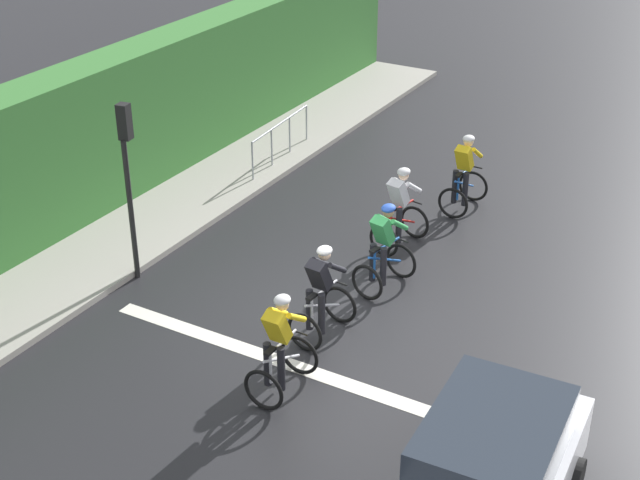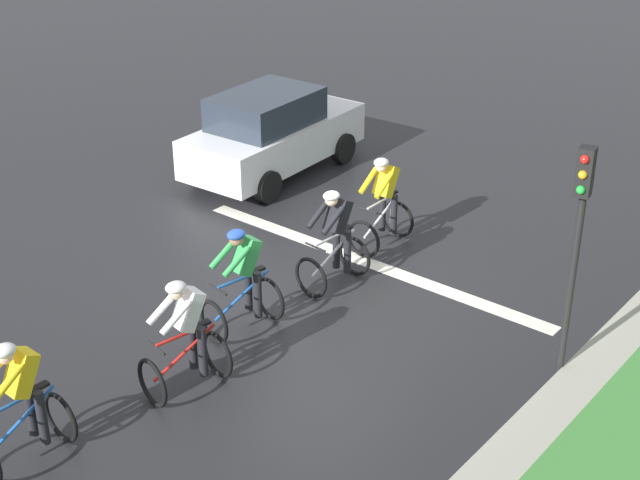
{
  "view_description": "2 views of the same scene",
  "coord_description": "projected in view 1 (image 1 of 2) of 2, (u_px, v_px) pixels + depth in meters",
  "views": [
    {
      "loc": [
        6.23,
        -11.38,
        8.54
      ],
      "look_at": [
        -0.9,
        1.02,
        0.94
      ],
      "focal_mm": 51.1,
      "sensor_mm": 36.0,
      "label": 1
    },
    {
      "loc": [
        -8.1,
        9.92,
        7.35
      ],
      "look_at": [
        -0.43,
        0.43,
        1.25
      ],
      "focal_mm": 52.16,
      "sensor_mm": 36.0,
      "label": 2
    }
  ],
  "objects": [
    {
      "name": "hedge_wall",
      "position": [
        108.0,
        132.0,
        19.18
      ],
      "size": [
        1.1,
        23.17,
        3.11
      ],
      "primitive_type": "cube",
      "color": "#387533",
      "rests_on": "ground"
    },
    {
      "name": "traffic_light_near_crossing",
      "position": [
        128.0,
        165.0,
        15.92
      ],
      "size": [
        0.23,
        0.31,
        3.34
      ],
      "color": "black",
      "rests_on": "ground"
    },
    {
      "name": "ground_plane",
      "position": [
        336.0,
        325.0,
        15.46
      ],
      "size": [
        80.0,
        80.0,
        0.0
      ],
      "primitive_type": "plane",
      "color": "black"
    },
    {
      "name": "pedestrian_railing_kerbside",
      "position": [
        281.0,
        133.0,
        21.3
      ],
      "size": [
        0.24,
        2.74,
        1.03
      ],
      "color": "#999EA3",
      "rests_on": "ground"
    },
    {
      "name": "cyclist_lead",
      "position": [
        464.0,
        175.0,
        19.04
      ],
      "size": [
        0.73,
        1.11,
        1.66
      ],
      "color": "black",
      "rests_on": "ground"
    },
    {
      "name": "road_marking_stop_line",
      "position": [
        295.0,
        366.0,
        14.42
      ],
      "size": [
        7.0,
        0.3,
        0.01
      ],
      "primitive_type": "cube",
      "color": "silver",
      "rests_on": "ground"
    },
    {
      "name": "cyclist_fourth",
      "position": [
        321.0,
        296.0,
        14.79
      ],
      "size": [
        0.76,
        1.13,
        1.66
      ],
      "color": "black",
      "rests_on": "ground"
    },
    {
      "name": "stone_wall_low",
      "position": [
        125.0,
        191.0,
        19.67
      ],
      "size": [
        0.44,
        23.17,
        0.48
      ],
      "primitive_type": "cube",
      "color": "tan",
      "rests_on": "ground"
    },
    {
      "name": "cyclist_trailing",
      "position": [
        280.0,
        348.0,
        13.47
      ],
      "size": [
        0.68,
        1.08,
        1.66
      ],
      "color": "black",
      "rests_on": "ground"
    },
    {
      "name": "cyclist_second",
      "position": [
        399.0,
        211.0,
        17.56
      ],
      "size": [
        0.87,
        1.19,
        1.66
      ],
      "color": "black",
      "rests_on": "ground"
    },
    {
      "name": "sidewalk_kerb",
      "position": [
        158.0,
        208.0,
        19.35
      ],
      "size": [
        2.8,
        23.17,
        0.12
      ],
      "primitive_type": "cube",
      "color": "#9E998E",
      "rests_on": "ground"
    },
    {
      "name": "cyclist_mid",
      "position": [
        384.0,
        250.0,
        16.16
      ],
      "size": [
        0.86,
        1.18,
        1.66
      ],
      "color": "black",
      "rests_on": "ground"
    }
  ]
}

